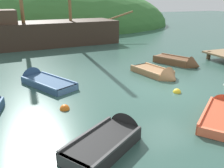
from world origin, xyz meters
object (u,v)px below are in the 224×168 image
object	(u,v)px
rowboat_center	(220,113)
rowboat_portside	(179,63)
buoy_yellow	(177,92)
buoy_orange	(65,109)
sailing_ship	(46,36)
rowboat_near_dock	(112,139)
rowboat_outer_left	(159,75)
rowboat_far	(40,81)

from	to	relation	value
rowboat_center	rowboat_portside	size ratio (longest dim) A/B	0.99
buoy_yellow	buoy_orange	bearing A→B (deg)	178.27
buoy_yellow	rowboat_center	bearing A→B (deg)	-89.32
sailing_ship	buoy_yellow	world-z (taller)	sailing_ship
sailing_ship	rowboat_near_dock	size ratio (longest dim) A/B	4.95
rowboat_outer_left	rowboat_near_dock	bearing A→B (deg)	-55.34
rowboat_near_dock	rowboat_center	bearing A→B (deg)	-30.68
rowboat_portside	buoy_yellow	size ratio (longest dim) A/B	8.75
rowboat_center	rowboat_far	distance (m)	8.60
rowboat_far	rowboat_center	bearing A→B (deg)	-164.83
rowboat_far	rowboat_outer_left	size ratio (longest dim) A/B	1.20
rowboat_center	buoy_orange	xyz separation A→B (m)	(-5.26, 2.73, -0.10)
rowboat_center	rowboat_portside	bearing A→B (deg)	26.68
rowboat_outer_left	rowboat_far	bearing A→B (deg)	-113.81
buoy_orange	rowboat_portside	bearing A→B (deg)	25.35
sailing_ship	rowboat_portside	world-z (taller)	sailing_ship
rowboat_portside	buoy_orange	size ratio (longest dim) A/B	8.34
rowboat_far	buoy_yellow	distance (m)	6.88
sailing_ship	rowboat_far	bearing A→B (deg)	-103.46
sailing_ship	rowboat_far	distance (m)	11.11
sailing_ship	rowboat_far	size ratio (longest dim) A/B	4.02
rowboat_center	rowboat_near_dock	size ratio (longest dim) A/B	1.03
rowboat_portside	buoy_orange	xyz separation A→B (m)	(-8.46, -4.01, -0.14)
rowboat_far	rowboat_portside	distance (m)	8.95
rowboat_far	rowboat_portside	xyz separation A→B (m)	(8.94, 0.33, 0.06)
rowboat_far	buoy_yellow	size ratio (longest dim) A/B	10.35
rowboat_near_dock	rowboat_far	bearing A→B (deg)	67.89
sailing_ship	rowboat_outer_left	size ratio (longest dim) A/B	4.84
sailing_ship	rowboat_far	xyz separation A→B (m)	(-1.84, -10.93, -0.76)
rowboat_near_dock	buoy_yellow	world-z (taller)	rowboat_near_dock
rowboat_near_dock	rowboat_portside	distance (m)	10.31
sailing_ship	buoy_yellow	bearing A→B (deg)	-79.21
rowboat_far	buoy_orange	size ratio (longest dim) A/B	9.86
rowboat_center	rowboat_portside	xyz separation A→B (m)	(3.20, 6.73, 0.04)
rowboat_center	rowboat_outer_left	world-z (taller)	rowboat_outer_left
rowboat_portside	rowboat_center	bearing A→B (deg)	-49.63
rowboat_center	buoy_orange	bearing A→B (deg)	114.70
rowboat_outer_left	buoy_yellow	distance (m)	2.57
sailing_ship	buoy_yellow	xyz separation A→B (m)	(3.87, -14.76, -0.84)
rowboat_far	rowboat_outer_left	xyz separation A→B (m)	(6.31, -1.33, 0.01)
rowboat_portside	sailing_ship	bearing A→B (deg)	-170.42
buoy_yellow	rowboat_far	bearing A→B (deg)	146.14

